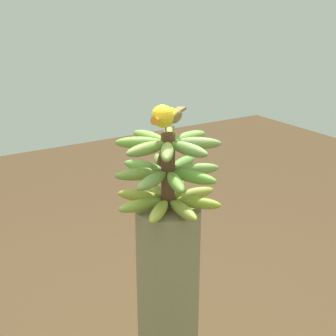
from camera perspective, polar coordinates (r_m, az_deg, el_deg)
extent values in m
cylinder|color=brown|center=(1.39, 0.00, -0.44)|extent=(0.04, 0.04, 0.23)
ellipsoid|color=#90A22E|center=(1.41, 3.50, -4.13)|extent=(0.12, 0.13, 0.04)
ellipsoid|color=#9DA53D|center=(1.47, 3.08, -3.06)|extent=(0.14, 0.04, 0.04)
ellipsoid|color=olive|center=(1.51, 0.98, -2.43)|extent=(0.13, 0.12, 0.04)
ellipsoid|color=olive|center=(1.50, -1.62, -2.53)|extent=(0.04, 0.14, 0.04)
ellipsoid|color=olive|center=(1.45, -3.39, -3.32)|extent=(0.12, 0.13, 0.04)
ellipsoid|color=#8AA13A|center=(1.39, -3.26, -4.41)|extent=(0.14, 0.04, 0.04)
ellipsoid|color=#98A53A|center=(1.35, -1.10, -5.17)|extent=(0.13, 0.12, 0.04)
ellipsoid|color=olive|center=(1.35, 1.80, -5.04)|extent=(0.04, 0.14, 0.04)
ellipsoid|color=#749549|center=(1.33, -1.91, -1.53)|extent=(0.14, 0.10, 0.04)
ellipsoid|color=#6C9D38|center=(1.32, 0.89, -1.68)|extent=(0.08, 0.14, 0.04)
ellipsoid|color=#6CA038|center=(1.35, 3.09, -1.08)|extent=(0.10, 0.14, 0.04)
ellipsoid|color=olive|center=(1.42, 3.36, -0.16)|extent=(0.14, 0.08, 0.04)
ellipsoid|color=#6DA041|center=(1.46, 1.73, 0.54)|extent=(0.14, 0.10, 0.04)
ellipsoid|color=olive|center=(1.47, -0.79, 0.66)|extent=(0.08, 0.14, 0.04)
ellipsoid|color=#70A142|center=(1.44, -2.91, 0.16)|extent=(0.10, 0.14, 0.04)
ellipsoid|color=olive|center=(1.38, -3.45, -0.73)|extent=(0.14, 0.08, 0.04)
ellipsoid|color=olive|center=(1.31, -2.58, 2.28)|extent=(0.14, 0.06, 0.04)
ellipsoid|color=#7D9D46|center=(1.29, -0.11, 1.95)|extent=(0.11, 0.14, 0.04)
ellipsoid|color=#6E9348|center=(1.31, 2.44, 2.24)|extent=(0.06, 0.14, 0.04)
ellipsoid|color=olive|center=(1.37, 3.41, 2.95)|extent=(0.14, 0.11, 0.04)
ellipsoid|color=#709D40|center=(1.42, 2.39, 3.62)|extent=(0.14, 0.06, 0.04)
ellipsoid|color=olive|center=(1.44, 0.10, 3.90)|extent=(0.11, 0.14, 0.04)
ellipsoid|color=#759E3F|center=(1.42, -2.25, 3.66)|extent=(0.06, 0.14, 0.04)
ellipsoid|color=#719D3C|center=(1.37, -3.40, 3.00)|extent=(0.14, 0.11, 0.04)
cone|color=brown|center=(1.43, -0.78, 1.41)|extent=(0.04, 0.04, 0.06)
cylinder|color=#C68933|center=(1.36, -0.43, 4.64)|extent=(0.01, 0.01, 0.02)
cylinder|color=#C68933|center=(1.35, 0.64, 4.53)|extent=(0.01, 0.01, 0.02)
ellipsoid|color=yellow|center=(1.35, 0.11, 6.08)|extent=(0.11, 0.10, 0.05)
ellipsoid|color=brown|center=(1.36, -0.70, 6.21)|extent=(0.07, 0.06, 0.03)
ellipsoid|color=brown|center=(1.35, 1.09, 6.05)|extent=(0.07, 0.06, 0.03)
cube|color=brown|center=(1.42, 1.29, 6.89)|extent=(0.06, 0.06, 0.01)
sphere|color=yellow|center=(1.30, -0.65, 6.16)|extent=(0.06, 0.06, 0.06)
sphere|color=black|center=(1.29, 0.18, 6.20)|extent=(0.01, 0.01, 0.01)
cone|color=orange|center=(1.27, -1.35, 5.75)|extent=(0.04, 0.04, 0.02)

